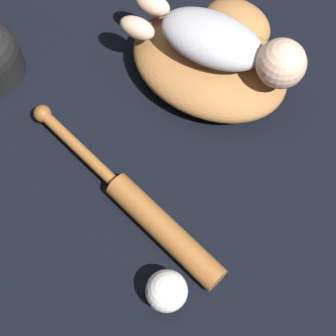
# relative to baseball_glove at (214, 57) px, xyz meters

# --- Properties ---
(ground_plane) EXTENTS (6.00, 6.00, 0.00)m
(ground_plane) POSITION_rel_baseball_glove_xyz_m (-0.01, 0.02, -0.05)
(ground_plane) COLOR black
(baseball_glove) EXTENTS (0.38, 0.34, 0.09)m
(baseball_glove) POSITION_rel_baseball_glove_xyz_m (0.00, 0.00, 0.00)
(baseball_glove) COLOR #A8703D
(baseball_glove) RESTS_ON ground
(baby_figure) EXTENTS (0.37, 0.20, 0.09)m
(baby_figure) POSITION_rel_baseball_glove_xyz_m (0.03, -0.01, 0.08)
(baby_figure) COLOR #B2B2B7
(baby_figure) RESTS_ON baseball_glove
(baseball_bat) EXTENTS (0.49, 0.05, 0.05)m
(baseball_bat) POSITION_rel_baseball_glove_xyz_m (0.13, -0.33, -0.02)
(baseball_bat) COLOR #9E602D
(baseball_bat) RESTS_ON ground
(baseball) EXTENTS (0.07, 0.07, 0.07)m
(baseball) POSITION_rel_baseball_glove_xyz_m (0.27, -0.40, -0.01)
(baseball) COLOR white
(baseball) RESTS_ON ground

